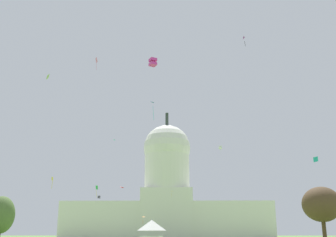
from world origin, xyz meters
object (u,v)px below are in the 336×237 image
object	(u,v)px
kite_magenta_mid	(153,62)
kite_white_mid	(220,147)
capitol_building	(167,198)
tree_east_mid	(322,204)
kite_gold_mid	(172,192)
event_tent	(152,233)
kite_orange_low	(143,219)
tree_west_far	(1,215)
kite_pink_high	(97,61)
kite_red_low	(119,188)
kite_lime_mid	(48,77)
kite_violet_high	(245,39)
kite_yellow_low	(52,180)
kite_green_mid	(97,188)
kite_black_mid	(99,197)
kite_blue_mid	(154,105)
kite_cyan_high	(113,140)
kite_turquoise_low	(316,159)

from	to	relation	value
kite_magenta_mid	kite_white_mid	bearing A→B (deg)	-133.60
capitol_building	tree_east_mid	bearing A→B (deg)	-76.94
tree_east_mid	kite_gold_mid	bearing A→B (deg)	104.01
event_tent	kite_orange_low	distance (m)	54.60
tree_west_far	kite_pink_high	size ratio (longest dim) A/B	3.44
kite_red_low	kite_orange_low	world-z (taller)	kite_red_low
tree_west_far	event_tent	bearing A→B (deg)	-23.15
kite_white_mid	kite_lime_mid	world-z (taller)	kite_white_mid
capitol_building	kite_violet_high	world-z (taller)	capitol_building
kite_gold_mid	kite_orange_low	bearing A→B (deg)	-127.16
event_tent	kite_yellow_low	distance (m)	25.46
tree_west_far	kite_green_mid	distance (m)	42.37
capitol_building	event_tent	world-z (taller)	capitol_building
kite_white_mid	kite_magenta_mid	distance (m)	92.26
kite_pink_high	kite_green_mid	xyz separation A→B (m)	(-5.83, 39.58, -32.54)
kite_lime_mid	kite_violet_high	world-z (taller)	kite_violet_high
kite_magenta_mid	kite_orange_low	xyz separation A→B (m)	(-7.85, 85.20, -22.84)
event_tent	kite_white_mid	xyz separation A→B (m)	(22.40, 58.66, 31.32)
kite_gold_mid	kite_black_mid	xyz separation A→B (m)	(-35.61, -8.74, -2.95)
kite_blue_mid	kite_gold_mid	bearing A→B (deg)	23.31
kite_blue_mid	kite_violet_high	distance (m)	31.39
kite_gold_mid	kite_orange_low	size ratio (longest dim) A/B	1.24
capitol_building	kite_green_mid	distance (m)	88.43
kite_pink_high	kite_black_mid	world-z (taller)	kite_pink_high
event_tent	kite_cyan_high	xyz separation A→B (m)	(-22.02, 80.66, 39.09)
kite_yellow_low	kite_cyan_high	distance (m)	87.18
kite_blue_mid	tree_west_far	bearing A→B (deg)	88.36
kite_red_low	kite_turquoise_low	size ratio (longest dim) A/B	1.35
kite_turquoise_low	kite_cyan_high	xyz separation A→B (m)	(-52.65, 101.92, 26.19)
tree_west_far	kite_blue_mid	size ratio (longest dim) A/B	3.15
kite_lime_mid	kite_violet_high	bearing A→B (deg)	-53.70
tree_east_mid	kite_magenta_mid	xyz separation A→B (m)	(-33.24, -21.56, 22.06)
capitol_building	kite_violet_high	distance (m)	141.66
tree_east_mid	kite_pink_high	distance (m)	71.65
kite_white_mid	kite_violet_high	xyz separation A→B (m)	(1.32, -55.52, 17.66)
kite_red_low	kite_violet_high	distance (m)	50.90
tree_east_mid	kite_gold_mid	size ratio (longest dim) A/B	4.73
kite_cyan_high	kite_pink_high	bearing A→B (deg)	-23.54
kite_green_mid	kite_violet_high	distance (m)	77.09
kite_pink_high	kite_orange_low	world-z (taller)	kite_pink_high
kite_blue_mid	kite_magenta_mid	xyz separation A→B (m)	(1.31, -28.05, -1.19)
tree_west_far	kite_blue_mid	xyz separation A→B (m)	(42.19, -20.99, 24.15)
kite_white_mid	kite_cyan_high	distance (m)	50.18
kite_violet_high	kite_cyan_high	bearing A→B (deg)	35.47
tree_east_mid	kite_green_mid	distance (m)	87.02
kite_red_low	kite_blue_mid	bearing A→B (deg)	140.45
kite_cyan_high	kite_white_mid	bearing A→B (deg)	36.06
tree_east_mid	kite_turquoise_low	bearing A→B (deg)	-110.36
event_tent	kite_turquoise_low	distance (m)	39.45
capitol_building	kite_lime_mid	size ratio (longest dim) A/B	121.12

